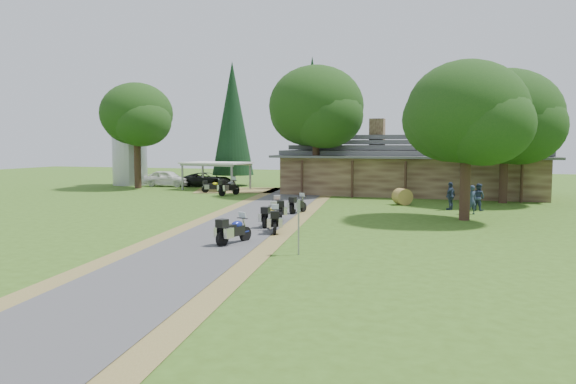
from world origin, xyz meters
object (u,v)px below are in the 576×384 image
(silo, at_px, (130,151))
(motorcycle_carport_a, at_px, (213,186))
(carport, at_px, (217,176))
(car_white_sedan, at_px, (167,176))
(motorcycle_row_c, at_px, (270,215))
(motorcycle_row_e, at_px, (298,204))
(motorcycle_row_d, at_px, (278,208))
(lodge, at_px, (412,164))
(motorcycle_row_a, at_px, (234,229))
(motorcycle_carport_b, at_px, (229,186))
(hay_bale, at_px, (402,197))
(motorcycle_row_b, at_px, (275,219))
(car_dark_suv, at_px, (207,176))

(silo, distance_m, motorcycle_carport_a, 13.15)
(carport, xyz_separation_m, car_white_sedan, (-6.02, 1.83, -0.24))
(motorcycle_carport_a, bearing_deg, motorcycle_row_c, -91.48)
(motorcycle_row_e, bearing_deg, motorcycle_row_d, -171.12)
(lodge, height_order, motorcycle_row_a, lodge)
(motorcycle_row_d, bearing_deg, car_white_sedan, 16.56)
(motorcycle_row_e, bearing_deg, motorcycle_carport_b, 54.40)
(hay_bale, bearing_deg, car_white_sedan, 158.02)
(motorcycle_row_a, xyz_separation_m, hay_bale, (4.93, 17.05, -0.08))
(lodge, bearing_deg, motorcycle_row_a, -100.38)
(motorcycle_row_b, relative_size, motorcycle_row_c, 1.03)
(motorcycle_row_e, xyz_separation_m, motorcycle_carport_a, (-10.79, 11.05, 0.00))
(motorcycle_carport_a, distance_m, hay_bale, 16.77)
(silo, relative_size, motorcycle_row_e, 4.06)
(motorcycle_row_d, bearing_deg, car_dark_suv, 8.61)
(car_dark_suv, xyz_separation_m, motorcycle_row_b, (15.21, -24.04, -0.39))
(motorcycle_row_b, bearing_deg, carport, 12.95)
(motorcycle_row_e, bearing_deg, motorcycle_carport_a, 56.13)
(car_white_sedan, height_order, motorcycle_row_e, car_white_sedan)
(motorcycle_row_b, xyz_separation_m, motorcycle_row_c, (-0.81, 1.63, -0.02))
(motorcycle_row_e, distance_m, motorcycle_carport_a, 15.45)
(carport, relative_size, hay_bale, 5.14)
(car_white_sedan, relative_size, motorcycle_row_d, 3.15)
(car_white_sedan, height_order, hay_bale, car_white_sedan)
(motorcycle_row_a, height_order, motorcycle_carport_b, motorcycle_carport_b)
(motorcycle_row_d, relative_size, motorcycle_carport_b, 0.90)
(carport, distance_m, motorcycle_carport_a, 3.30)
(motorcycle_row_c, bearing_deg, motorcycle_row_e, 2.29)
(motorcycle_row_c, relative_size, motorcycle_carport_a, 1.05)
(hay_bale, bearing_deg, motorcycle_row_d, -119.66)
(motorcycle_carport_b, distance_m, hay_bale, 14.20)
(lodge, bearing_deg, silo, 177.07)
(motorcycle_row_b, bearing_deg, motorcycle_row_d, -1.57)
(motorcycle_carport_a, distance_m, motorcycle_carport_b, 2.82)
(motorcycle_carport_a, bearing_deg, silo, 119.85)
(motorcycle_carport_a, relative_size, hay_bale, 1.53)
(car_dark_suv, height_order, motorcycle_row_d, car_dark_suv)
(motorcycle_row_a, xyz_separation_m, motorcycle_carport_b, (-8.99, 19.84, 0.09))
(car_dark_suv, height_order, motorcycle_carport_a, car_dark_suv)
(motorcycle_row_b, bearing_deg, motorcycle_row_e, -10.05)
(car_dark_suv, xyz_separation_m, motorcycle_row_a, (14.59, -27.38, -0.39))
(motorcycle_row_b, height_order, motorcycle_row_c, motorcycle_row_b)
(carport, xyz_separation_m, motorcycle_row_d, (11.73, -17.26, -0.59))
(carport, height_order, motorcycle_row_e, carport)
(motorcycle_row_a, height_order, motorcycle_row_b, motorcycle_row_a)
(lodge, relative_size, silo, 3.13)
(silo, distance_m, carport, 11.01)
(car_dark_suv, xyz_separation_m, motorcycle_row_e, (14.16, -16.86, -0.44))
(carport, relative_size, motorcycle_row_b, 3.12)
(carport, bearing_deg, hay_bale, -16.20)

